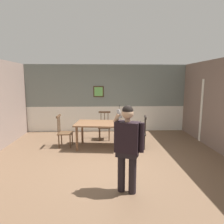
# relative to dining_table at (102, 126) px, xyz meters

# --- Properties ---
(ground_plane) EXTENTS (7.10, 7.10, 0.00)m
(ground_plane) POSITION_rel_dining_table_xyz_m (0.18, -1.15, -0.68)
(ground_plane) COLOR brown
(room_back_partition) EXTENTS (6.46, 0.17, 2.68)m
(room_back_partition) POSITION_rel_dining_table_xyz_m (0.17, 2.02, 0.61)
(room_back_partition) COLOR slate
(room_back_partition) RESTS_ON ground_plane
(dining_table) EXTENTS (1.67, 1.11, 0.77)m
(dining_table) POSITION_rel_dining_table_xyz_m (0.00, 0.00, 0.00)
(dining_table) COLOR brown
(dining_table) RESTS_ON ground_plane
(chair_near_window) EXTENTS (0.44, 0.44, 1.00)m
(chair_near_window) POSITION_rel_dining_table_xyz_m (-1.17, 0.12, -0.21)
(chair_near_window) COLOR #513823
(chair_near_window) RESTS_ON ground_plane
(chair_by_doorway) EXTENTS (0.46, 0.46, 0.99)m
(chair_by_doorway) POSITION_rel_dining_table_xyz_m (1.17, -0.13, -0.20)
(chair_by_doorway) COLOR black
(chair_by_doorway) RESTS_ON ground_plane
(chair_at_table_head) EXTENTS (0.44, 0.44, 0.97)m
(chair_at_table_head) POSITION_rel_dining_table_xyz_m (0.09, 0.86, -0.21)
(chair_at_table_head) COLOR #513823
(chair_at_table_head) RESTS_ON ground_plane
(person_figure) EXTENTS (0.55, 0.38, 1.63)m
(person_figure) POSITION_rel_dining_table_xyz_m (0.49, -2.49, 0.25)
(person_figure) COLOR black
(person_figure) RESTS_ON ground_plane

